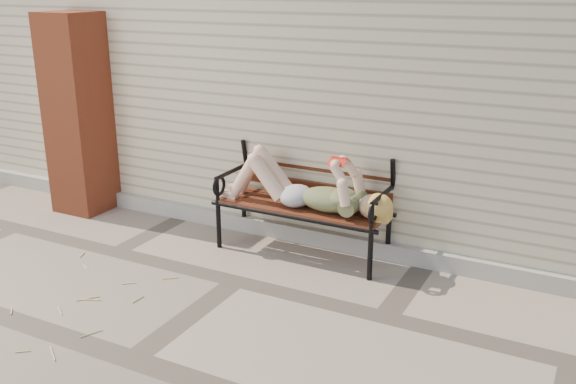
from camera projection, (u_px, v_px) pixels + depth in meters
The scene contains 6 objects.
ground at pixel (236, 281), 5.12m from camera, with size 80.00×80.00×0.00m, color gray.
house_wall at pixel (374, 54), 7.17m from camera, with size 8.00×4.00×3.00m, color #C3B898.
foundation_strip at pixel (291, 232), 5.91m from camera, with size 8.00×0.10×0.15m, color gray.
brick_pillar at pixel (78, 114), 6.44m from camera, with size 0.50×0.50×2.00m, color #993F22.
garden_bench at pixel (307, 186), 5.54m from camera, with size 1.62×0.65×1.05m.
reading_woman at pixel (302, 187), 5.42m from camera, with size 1.53×0.35×0.48m.
Camera 1 is at (2.50, -3.92, 2.29)m, focal length 40.00 mm.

